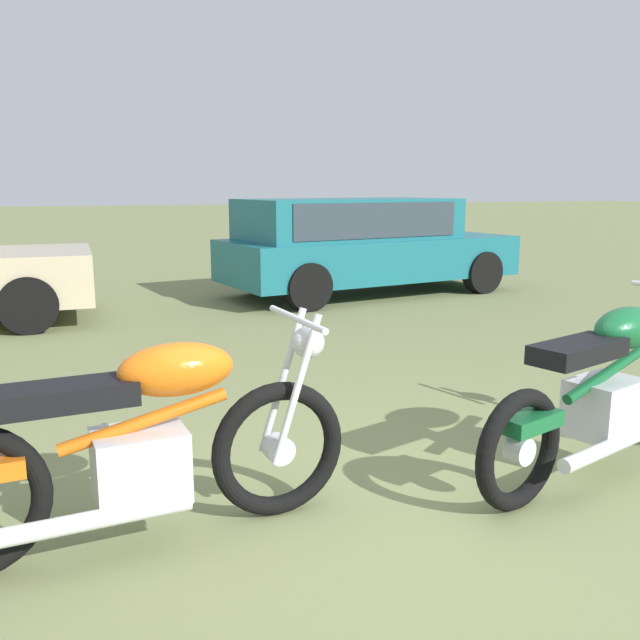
% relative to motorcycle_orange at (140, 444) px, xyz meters
% --- Properties ---
extents(ground_plane, '(120.00, 120.00, 0.00)m').
position_rel_motorcycle_orange_xyz_m(ground_plane, '(1.28, -0.39, -0.48)').
color(ground_plane, olive).
extents(motorcycle_orange, '(2.05, 0.64, 1.02)m').
position_rel_motorcycle_orange_xyz_m(motorcycle_orange, '(0.00, 0.00, 0.00)').
color(motorcycle_orange, black).
rests_on(motorcycle_orange, ground).
extents(motorcycle_green, '(2.06, 0.90, 1.02)m').
position_rel_motorcycle_orange_xyz_m(motorcycle_green, '(2.53, -0.14, 0.00)').
color(motorcycle_green, black).
rests_on(motorcycle_green, ground).
extents(car_teal, '(4.64, 2.34, 1.43)m').
position_rel_motorcycle_orange_xyz_m(car_teal, '(3.96, 6.19, 0.36)').
color(car_teal, '#19606B').
rests_on(car_teal, ground).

